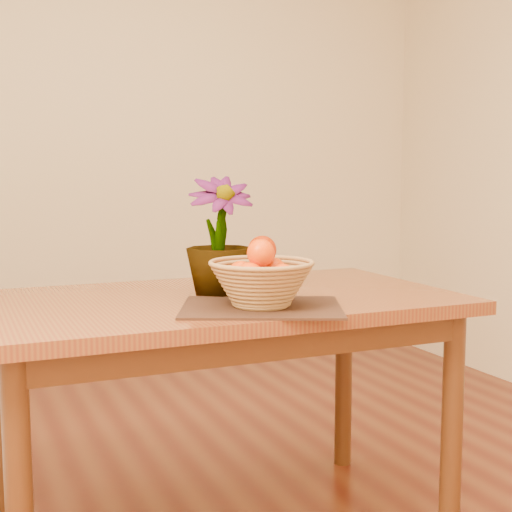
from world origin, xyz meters
name	(u,v)px	position (x,y,z in m)	size (l,w,h in m)	color
wall_back	(93,130)	(0.00, 2.25, 1.35)	(4.00, 0.02, 2.70)	#F6E2BB
table	(221,325)	(0.00, 0.30, 0.66)	(1.40, 0.80, 0.75)	brown
placemat	(261,307)	(0.03, 0.07, 0.75)	(0.43, 0.32, 0.01)	#341D13
wicker_basket	(261,285)	(0.03, 0.07, 0.81)	(0.29, 0.29, 0.12)	#AB7E47
orange_pile	(262,265)	(0.03, 0.07, 0.87)	(0.18, 0.17, 0.14)	#FF3604
potted_plant	(219,236)	(0.00, 0.32, 0.93)	(0.20, 0.20, 0.36)	#133F12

